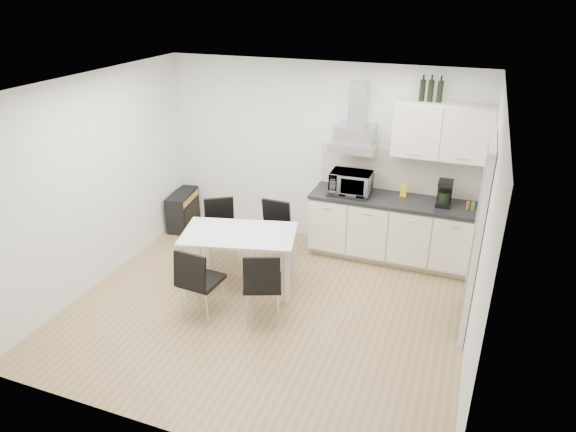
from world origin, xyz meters
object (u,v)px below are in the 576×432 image
chair_near_right (263,284)px  guitar_amp (183,210)px  chair_far_left (221,233)px  floor_speaker (276,226)px  chair_near_left (201,281)px  chair_far_right (271,235)px  dining_table (239,239)px  kitchenette (397,204)px

chair_near_right → guitar_amp: chair_near_right is taller
chair_far_left → floor_speaker: chair_far_left is taller
chair_near_left → guitar_amp: (-1.44, 1.98, -0.15)m
chair_far_right → chair_near_left: bearing=78.9°
dining_table → chair_far_right: chair_far_right is taller
dining_table → chair_near_right: size_ratio=1.73×
kitchenette → chair_near_left: (-1.83, -2.09, -0.39)m
chair_near_left → chair_near_right: 0.70m
kitchenette → chair_far_right: bearing=-153.8°
kitchenette → chair_near_right: size_ratio=2.86×
guitar_amp → floor_speaker: bearing=2.2°
chair_near_left → dining_table: bearing=82.4°
chair_far_right → floor_speaker: size_ratio=3.45×
chair_far_left → chair_near_left: size_ratio=1.00×
chair_far_right → floor_speaker: (-0.28, 0.91, -0.31)m
chair_near_left → guitar_amp: size_ratio=1.23×
chair_near_left → floor_speaker: size_ratio=3.45×
chair_far_right → floor_speaker: 1.01m
chair_far_left → chair_near_right: 1.44m
chair_far_left → floor_speaker: 1.18m
dining_table → guitar_amp: size_ratio=2.12×
kitchenette → floor_speaker: 1.95m
chair_far_right → chair_near_right: (0.38, -1.16, 0.00)m
chair_near_left → chair_near_right: size_ratio=1.00×
chair_near_right → guitar_amp: bearing=118.8°
chair_far_left → chair_far_right: size_ratio=1.00×
kitchenette → chair_near_left: size_ratio=2.86×
kitchenette → chair_near_left: bearing=-131.1°
kitchenette → chair_near_left: 2.80m
chair_far_right → guitar_amp: size_ratio=1.23×
chair_far_left → chair_far_right: (0.66, 0.16, 0.00)m
chair_far_left → floor_speaker: size_ratio=3.45×
chair_far_left → floor_speaker: bearing=-141.9°
chair_far_right → guitar_amp: 1.87m
chair_near_left → guitar_amp: chair_near_left is taller
kitchenette → chair_near_right: (-1.15, -1.91, -0.39)m
chair_far_right → guitar_amp: chair_far_right is taller
dining_table → chair_near_right: chair_near_right is taller
chair_near_right → floor_speaker: size_ratio=3.45×
floor_speaker → dining_table: bearing=-80.9°
dining_table → chair_far_right: bearing=62.5°
chair_far_right → chair_near_right: same height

